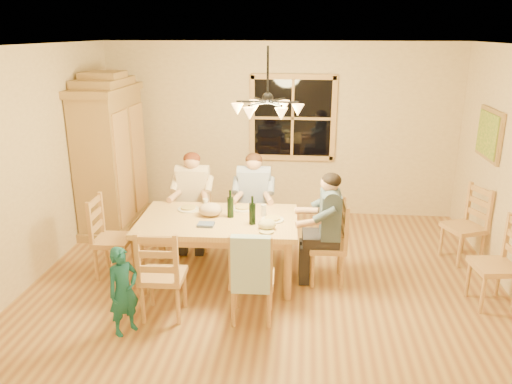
# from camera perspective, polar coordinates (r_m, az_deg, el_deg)

# --- Properties ---
(floor) EXTENTS (5.50, 5.50, 0.00)m
(floor) POSITION_cam_1_polar(r_m,az_deg,el_deg) (5.99, 1.18, -10.36)
(floor) COLOR #955D36
(floor) RESTS_ON ground
(ceiling) EXTENTS (5.50, 5.00, 0.02)m
(ceiling) POSITION_cam_1_polar(r_m,az_deg,el_deg) (5.28, 1.38, 16.40)
(ceiling) COLOR white
(ceiling) RESTS_ON wall_back
(wall_back) EXTENTS (5.50, 0.02, 2.70)m
(wall_back) POSITION_cam_1_polar(r_m,az_deg,el_deg) (7.91, 2.72, 7.07)
(wall_back) COLOR #CCB490
(wall_back) RESTS_ON floor
(wall_left) EXTENTS (0.02, 5.00, 2.70)m
(wall_left) POSITION_cam_1_polar(r_m,az_deg,el_deg) (6.31, -24.48, 2.64)
(wall_left) COLOR #CCB490
(wall_left) RESTS_ON floor
(window) EXTENTS (1.30, 0.06, 1.30)m
(window) POSITION_cam_1_polar(r_m,az_deg,el_deg) (7.84, 4.20, 8.42)
(window) COLOR black
(window) RESTS_ON wall_back
(painting) EXTENTS (0.06, 0.78, 0.64)m
(painting) POSITION_cam_1_polar(r_m,az_deg,el_deg) (6.97, 25.10, 6.00)
(painting) COLOR olive
(painting) RESTS_ON wall_right
(chandelier) EXTENTS (0.77, 0.68, 0.71)m
(chandelier) POSITION_cam_1_polar(r_m,az_deg,el_deg) (5.33, 1.33, 9.69)
(chandelier) COLOR black
(chandelier) RESTS_ON ceiling
(armoire) EXTENTS (0.66, 1.40, 2.30)m
(armoire) POSITION_cam_1_polar(r_m,az_deg,el_deg) (7.63, -16.22, 3.70)
(armoire) COLOR olive
(armoire) RESTS_ON floor
(dining_table) EXTENTS (1.87, 1.19, 0.76)m
(dining_table) POSITION_cam_1_polar(r_m,az_deg,el_deg) (5.87, -4.32, -3.95)
(dining_table) COLOR tan
(dining_table) RESTS_ON floor
(chair_far_left) EXTENTS (0.45, 0.44, 0.99)m
(chair_far_left) POSITION_cam_1_polar(r_m,az_deg,el_deg) (6.86, -7.06, -3.91)
(chair_far_left) COLOR tan
(chair_far_left) RESTS_ON floor
(chair_far_right) EXTENTS (0.45, 0.44, 0.99)m
(chair_far_right) POSITION_cam_1_polar(r_m,az_deg,el_deg) (6.76, -0.24, -4.11)
(chair_far_right) COLOR tan
(chair_far_right) RESTS_ON floor
(chair_near_left) EXTENTS (0.45, 0.44, 0.99)m
(chair_near_left) POSITION_cam_1_polar(r_m,az_deg,el_deg) (5.33, -10.49, -10.82)
(chair_near_left) COLOR tan
(chair_near_left) RESTS_ON floor
(chair_near_right) EXTENTS (0.45, 0.44, 0.99)m
(chair_near_right) POSITION_cam_1_polar(r_m,az_deg,el_deg) (5.20, -0.43, -11.32)
(chair_near_right) COLOR tan
(chair_near_right) RESTS_ON floor
(chair_end_left) EXTENTS (0.44, 0.45, 0.99)m
(chair_end_left) POSITION_cam_1_polar(r_m,az_deg,el_deg) (6.30, -15.86, -6.55)
(chair_end_left) COLOR tan
(chair_end_left) RESTS_ON floor
(chair_end_right) EXTENTS (0.44, 0.45, 0.99)m
(chair_end_right) POSITION_cam_1_polar(r_m,az_deg,el_deg) (5.98, 8.06, -7.39)
(chair_end_right) COLOR tan
(chair_end_right) RESTS_ON floor
(adult_woman) EXTENTS (0.41, 0.43, 0.87)m
(adult_woman) POSITION_cam_1_polar(r_m,az_deg,el_deg) (6.68, -7.24, 0.37)
(adult_woman) COLOR beige
(adult_woman) RESTS_ON floor
(adult_plaid_man) EXTENTS (0.41, 0.43, 0.87)m
(adult_plaid_man) POSITION_cam_1_polar(r_m,az_deg,el_deg) (6.58, -0.25, 0.24)
(adult_plaid_man) COLOR navy
(adult_plaid_man) RESTS_ON floor
(adult_slate_man) EXTENTS (0.43, 0.41, 0.87)m
(adult_slate_man) POSITION_cam_1_polar(r_m,az_deg,el_deg) (5.77, 8.29, -2.56)
(adult_slate_man) COLOR #415368
(adult_slate_man) RESTS_ON floor
(towel) EXTENTS (0.38, 0.11, 0.58)m
(towel) POSITION_cam_1_polar(r_m,az_deg,el_deg) (4.84, -0.61, -8.31)
(towel) COLOR #A9CDE5
(towel) RESTS_ON chair_near_right
(wine_bottle_a) EXTENTS (0.08, 0.08, 0.33)m
(wine_bottle_a) POSITION_cam_1_polar(r_m,az_deg,el_deg) (5.81, -2.95, -1.35)
(wine_bottle_a) COLOR black
(wine_bottle_a) RESTS_ON dining_table
(wine_bottle_b) EXTENTS (0.08, 0.08, 0.33)m
(wine_bottle_b) POSITION_cam_1_polar(r_m,az_deg,el_deg) (5.59, -0.42, -2.10)
(wine_bottle_b) COLOR black
(wine_bottle_b) RESTS_ON dining_table
(plate_woman) EXTENTS (0.26, 0.26, 0.02)m
(plate_woman) POSITION_cam_1_polar(r_m,az_deg,el_deg) (6.14, -7.74, -1.95)
(plate_woman) COLOR white
(plate_woman) RESTS_ON dining_table
(plate_plaid) EXTENTS (0.26, 0.26, 0.02)m
(plate_plaid) POSITION_cam_1_polar(r_m,az_deg,el_deg) (6.10, -1.56, -1.91)
(plate_plaid) COLOR white
(plate_plaid) RESTS_ON dining_table
(plate_slate) EXTENTS (0.26, 0.26, 0.02)m
(plate_slate) POSITION_cam_1_polar(r_m,az_deg,el_deg) (5.75, 1.91, -3.19)
(plate_slate) COLOR white
(plate_slate) RESTS_ON dining_table
(wine_glass_a) EXTENTS (0.06, 0.06, 0.14)m
(wine_glass_a) POSITION_cam_1_polar(r_m,az_deg,el_deg) (6.11, -5.78, -1.39)
(wine_glass_a) COLOR silver
(wine_glass_a) RESTS_ON dining_table
(wine_glass_b) EXTENTS (0.06, 0.06, 0.14)m
(wine_glass_b) POSITION_cam_1_polar(r_m,az_deg,el_deg) (5.87, 0.87, -2.11)
(wine_glass_b) COLOR silver
(wine_glass_b) RESTS_ON dining_table
(cap) EXTENTS (0.20, 0.20, 0.11)m
(cap) POSITION_cam_1_polar(r_m,az_deg,el_deg) (5.50, 1.27, -3.70)
(cap) COLOR tan
(cap) RESTS_ON dining_table
(napkin) EXTENTS (0.18, 0.15, 0.03)m
(napkin) POSITION_cam_1_polar(r_m,az_deg,el_deg) (5.62, -5.75, -3.72)
(napkin) COLOR #4E5E90
(napkin) RESTS_ON dining_table
(cloth_bundle) EXTENTS (0.28, 0.22, 0.15)m
(cloth_bundle) POSITION_cam_1_polar(r_m,az_deg,el_deg) (5.90, -5.23, -2.02)
(cloth_bundle) COLOR tan
(cloth_bundle) RESTS_ON dining_table
(child) EXTENTS (0.37, 0.39, 0.90)m
(child) POSITION_cam_1_polar(r_m,az_deg,el_deg) (5.07, -14.92, -10.85)
(child) COLOR #175C68
(child) RESTS_ON floor
(chair_spare_front) EXTENTS (0.47, 0.49, 0.99)m
(chair_spare_front) POSITION_cam_1_polar(r_m,az_deg,el_deg) (5.99, 25.36, -8.99)
(chair_spare_front) COLOR tan
(chair_spare_front) RESTS_ON floor
(chair_spare_back) EXTENTS (0.56, 0.57, 0.99)m
(chair_spare_back) POSITION_cam_1_polar(r_m,az_deg,el_deg) (6.95, 22.48, -4.94)
(chair_spare_back) COLOR tan
(chair_spare_back) RESTS_ON floor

